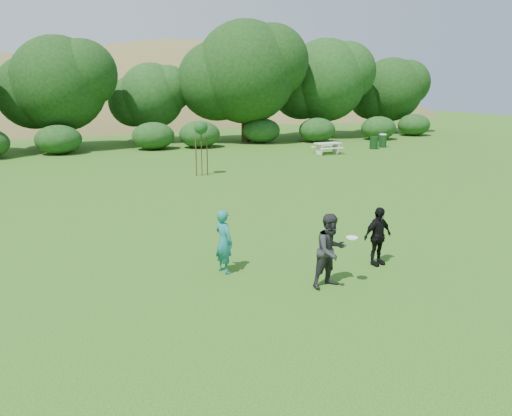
{
  "coord_description": "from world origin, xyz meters",
  "views": [
    {
      "loc": [
        -5.72,
        -10.14,
        4.68
      ],
      "look_at": [
        0.0,
        3.0,
        1.1
      ],
      "focal_mm": 35.0,
      "sensor_mm": 36.0,
      "label": 1
    }
  ],
  "objects": [
    {
      "name": "player_black",
      "position": [
        2.21,
        0.07,
        0.79
      ],
      "size": [
        0.97,
        0.52,
        1.57
      ],
      "primitive_type": "imported",
      "rotation": [
        0.0,
        0.0,
        0.15
      ],
      "color": "black",
      "rests_on": "ground"
    },
    {
      "name": "sapling",
      "position": [
        1.97,
        14.59,
        2.42
      ],
      "size": [
        0.7,
        0.7,
        2.85
      ],
      "color": "#352815",
      "rests_on": "ground"
    },
    {
      "name": "hillside",
      "position": [
        -0.56,
        68.45,
        -11.97
      ],
      "size": [
        150.0,
        72.0,
        52.0
      ],
      "color": "olive",
      "rests_on": "ground"
    },
    {
      "name": "trash_can_lidded",
      "position": [
        18.08,
        20.59,
        0.54
      ],
      "size": [
        0.6,
        0.6,
        1.05
      ],
      "color": "#153B18",
      "rests_on": "ground"
    },
    {
      "name": "ground",
      "position": [
        0.0,
        0.0,
        0.0
      ],
      "size": [
        120.0,
        120.0,
        0.0
      ],
      "primitive_type": "plane",
      "color": "#19470C",
      "rests_on": "ground"
    },
    {
      "name": "player_teal",
      "position": [
        -1.68,
        1.17,
        0.82
      ],
      "size": [
        0.53,
        0.68,
        1.63
      ],
      "primitive_type": "imported",
      "rotation": [
        0.0,
        0.0,
        1.84
      ],
      "color": "#19716F",
      "rests_on": "ground"
    },
    {
      "name": "picnic_table",
      "position": [
        12.38,
        19.14,
        0.52
      ],
      "size": [
        1.8,
        1.48,
        0.76
      ],
      "color": "beige",
      "rests_on": "ground"
    },
    {
      "name": "frisbee",
      "position": [
        0.73,
        -0.91,
        1.21
      ],
      "size": [
        0.27,
        0.27,
        0.04
      ],
      "color": "white",
      "rests_on": "ground"
    },
    {
      "name": "player_grey",
      "position": [
        0.29,
        -0.7,
        0.89
      ],
      "size": [
        0.96,
        0.8,
        1.78
      ],
      "primitive_type": "imported",
      "rotation": [
        0.0,
        0.0,
        0.16
      ],
      "color": "#272729",
      "rests_on": "ground"
    },
    {
      "name": "trash_can_near",
      "position": [
        16.88,
        20.05,
        0.45
      ],
      "size": [
        0.6,
        0.6,
        0.9
      ],
      "primitive_type": "cylinder",
      "color": "#133517",
      "rests_on": "ground"
    },
    {
      "name": "tree_row",
      "position": [
        3.23,
        28.68,
        4.87
      ],
      "size": [
        53.92,
        10.38,
        9.62
      ],
      "color": "#3A2616",
      "rests_on": "ground"
    }
  ]
}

